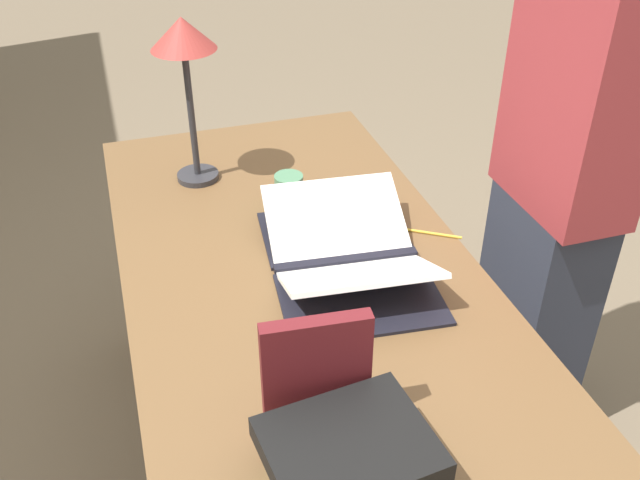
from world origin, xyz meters
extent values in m
plane|color=#70604C|center=(0.00, 0.00, 0.00)|extent=(12.00, 12.00, 0.00)
cube|color=brown|center=(0.00, 0.00, 0.73)|extent=(1.60, 0.80, 0.03)
cube|color=brown|center=(0.75, -0.35, 0.36)|extent=(0.06, 0.06, 0.71)
cube|color=brown|center=(0.75, 0.35, 0.36)|extent=(0.06, 0.06, 0.71)
cube|color=black|center=(-0.01, -0.10, 0.76)|extent=(0.06, 0.34, 0.02)
cube|color=black|center=(-0.14, -0.09, 0.75)|extent=(0.27, 0.37, 0.01)
cube|color=black|center=(0.12, -0.12, 0.75)|extent=(0.27, 0.37, 0.01)
cube|color=white|center=(-0.12, -0.09, 0.80)|extent=(0.24, 0.35, 0.11)
cube|color=white|center=(0.10, -0.11, 0.80)|extent=(0.24, 0.35, 0.11)
cube|color=brown|center=(-0.59, 0.09, 0.81)|extent=(0.21, 0.25, 0.05)
cube|color=black|center=(-0.59, 0.09, 0.85)|extent=(0.23, 0.27, 0.04)
cube|color=maroon|center=(-0.44, 0.10, 0.87)|extent=(0.04, 0.19, 0.24)
cylinder|color=#2D2D33|center=(0.50, 0.16, 0.76)|extent=(0.11, 0.11, 0.02)
cylinder|color=#2D2D33|center=(0.50, 0.16, 0.94)|extent=(0.02, 0.02, 0.35)
cone|color=#99332D|center=(0.50, 0.16, 1.16)|extent=(0.17, 0.17, 0.08)
cylinder|color=#4C7F5B|center=(0.26, -0.04, 0.80)|extent=(0.07, 0.07, 0.10)
torus|color=#4C7F5B|center=(0.22, -0.03, 0.80)|extent=(0.05, 0.02, 0.05)
cylinder|color=gold|center=(0.05, -0.35, 0.75)|extent=(0.08, 0.12, 0.01)
cube|color=#2D3342|center=(0.05, -0.70, 0.39)|extent=(0.31, 0.20, 0.78)
cube|color=#9E3338|center=(0.05, -0.70, 1.10)|extent=(0.36, 0.20, 0.65)
camera|label=1|loc=(-1.26, 0.35, 1.73)|focal=40.00mm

